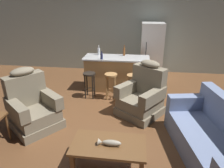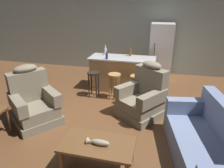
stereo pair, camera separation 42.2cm
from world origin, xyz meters
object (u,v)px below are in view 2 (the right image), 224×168
Objects in this scene: fish_figurine at (98,142)px; recliner_near_island at (143,98)px; coffee_table at (98,146)px; bottle_wine_dark at (105,51)px; bar_stool_middle at (114,82)px; recliner_near_lamp at (34,103)px; kitchen_island at (122,74)px; couch at (209,146)px; bottle_short_amber at (130,52)px; bottle_tall_green at (107,56)px; refrigerator at (161,52)px; bar_stool_right at (136,84)px; bar_stool_left at (94,80)px.

recliner_near_island is (0.50, 1.71, -0.04)m from fish_figurine.
coffee_table is at bearing 19.11° from recliner_near_island.
bar_stool_middle is at bearing -61.17° from bottle_wine_dark.
recliner_near_lamp and recliner_near_island have the same top height.
kitchen_island is at bearing 93.46° from recliner_near_lamp.
bottle_short_amber is at bearing -69.42° from couch.
bottle_short_amber is at bearing 90.26° from coffee_table.
recliner_near_lamp is (-1.65, 0.89, 0.06)m from coffee_table.
bottle_tall_green is (-0.37, -0.27, 0.55)m from kitchen_island.
refrigerator is at bearing -87.97° from couch.
fish_figurine is 0.50× the size of bar_stool_middle.
bottle_short_amber reaches higher than bar_stool_right.
recliner_near_island is 1.76× the size of bar_stool_left.
refrigerator reaches higher than bottle_wine_dark.
bottle_wine_dark is at bearing 140.68° from bar_stool_right.
recliner_near_lamp is at bearing -111.98° from bottle_wine_dark.
kitchen_island is (-0.72, 1.27, 0.06)m from recliner_near_island.
bottle_tall_green is 0.74× the size of bottle_short_amber.
bottle_wine_dark reaches higher than coffee_table.
kitchen_island is 1.02× the size of refrigerator.
bar_stool_middle is (-1.90, 1.91, 0.13)m from couch.
bar_stool_left is at bearing -79.33° from recliner_near_island.
recliner_near_lamp reaches higher than kitchen_island.
coffee_table is 3.24m from bottle_short_amber.
recliner_near_island is at bearing -25.47° from bar_stool_left.
recliner_near_lamp is at bearing -125.79° from bottle_short_amber.
recliner_near_lamp is 4.12m from refrigerator.
recliner_near_lamp reaches higher than bar_stool_middle.
bar_stool_right is (0.26, 2.36, 0.01)m from fish_figurine.
bar_stool_left is (0.82, 1.44, 0.05)m from recliner_near_lamp.
bottle_wine_dark is at bearing 103.12° from coffee_table.
bar_stool_left is (-2.46, 1.91, 0.13)m from couch.
bar_stool_right is at bearing -65.14° from couch.
bottle_tall_green is at bearing -70.81° from bottle_wine_dark.
bar_stool_right is at bearing 83.59° from fish_figurine.
bar_stool_left reaches higher than coffee_table.
bar_stool_right reaches higher than fish_figurine.
bottle_wine_dark reaches higher than fish_figurine.
fish_figurine is 0.19× the size of refrigerator.
bar_stool_middle is (-0.29, 2.36, 0.01)m from fish_figurine.
bar_stool_right is 1.07m from bottle_short_amber.
bar_stool_left is at bearing -135.10° from kitchen_island.
kitchen_island reaches higher than coffee_table.
recliner_near_lamp reaches higher than couch.
refrigerator is at bearing -150.68° from recliner_near_island.
bottle_short_amber is (-0.53, 1.48, 0.64)m from recliner_near_island.
bottle_short_amber reaches higher than bar_stool_middle.
refrigerator is at bearing 79.26° from fish_figurine.
bar_stool_left is 3.12× the size of bottle_tall_green.
recliner_near_lamp is 5.50× the size of bottle_tall_green.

